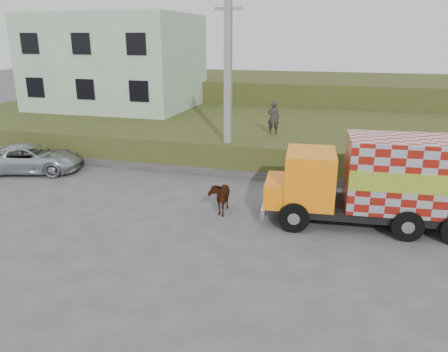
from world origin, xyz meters
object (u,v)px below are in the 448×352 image
(utility_pole, at_px, (228,85))
(cow, at_px, (220,196))
(suv, at_px, (31,159))
(pedestrian, at_px, (273,118))
(cargo_truck, at_px, (381,181))

(utility_pole, xyz_separation_m, cow, (0.93, -4.49, -3.46))
(suv, height_order, pedestrian, pedestrian)
(cow, distance_m, suv, 10.16)
(utility_pole, height_order, suv, utility_pole)
(utility_pole, bearing_deg, cow, -78.36)
(pedestrian, bearing_deg, cargo_truck, 120.41)
(cow, bearing_deg, pedestrian, 75.55)
(utility_pole, relative_size, cow, 5.52)
(utility_pole, distance_m, suv, 9.85)
(cargo_truck, relative_size, pedestrian, 4.30)
(suv, bearing_deg, cargo_truck, -113.44)
(suv, bearing_deg, cow, -119.09)
(suv, relative_size, pedestrian, 2.87)
(cargo_truck, height_order, cow, cargo_truck)
(cargo_truck, bearing_deg, suv, 167.74)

